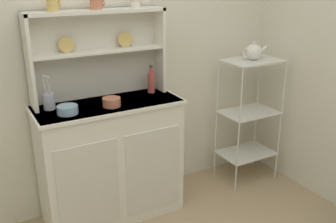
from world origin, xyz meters
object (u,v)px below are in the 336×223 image
utensil_jar (49,101)px  bowl_mixing_large (68,110)px  jam_bottle (151,81)px  cup_gold_0 (53,4)px  bakers_rack (249,108)px  hutch_cabinet (111,159)px  hutch_shelf_unit (97,47)px  porcelain_teapot (254,52)px

utensil_jar → bowl_mixing_large: bearing=-61.5°
jam_bottle → cup_gold_0: bearing=177.0°
bakers_rack → bowl_mixing_large: bakers_rack is taller
bakers_rack → cup_gold_0: 1.82m
hutch_cabinet → bakers_rack: (1.27, -0.06, 0.20)m
hutch_shelf_unit → jam_bottle: (0.39, -0.08, -0.29)m
bowl_mixing_large → hutch_shelf_unit: bearing=37.6°
jam_bottle → utensil_jar: size_ratio=0.87×
hutch_cabinet → bakers_rack: bearing=-2.5°
hutch_shelf_unit → utensil_jar: (-0.39, -0.09, -0.31)m
hutch_cabinet → bowl_mixing_large: (-0.31, -0.07, 0.47)m
hutch_cabinet → porcelain_teapot: size_ratio=4.69×
hutch_shelf_unit → bakers_rack: 1.43m
bakers_rack → jam_bottle: jam_bottle is taller
utensil_jar → porcelain_teapot: porcelain_teapot is taller
cup_gold_0 → jam_bottle: bearing=-3.0°
jam_bottle → bowl_mixing_large: bearing=-167.1°
hutch_cabinet → bakers_rack: bakers_rack is taller
porcelain_teapot → hutch_shelf_unit: bearing=170.2°
porcelain_teapot → hutch_cabinet: bearing=177.5°
hutch_shelf_unit → bowl_mixing_large: (-0.31, -0.24, -0.35)m
porcelain_teapot → cup_gold_0: bearing=173.5°
hutch_shelf_unit → bakers_rack: bearing=-9.8°
bakers_rack → jam_bottle: 0.95m
hutch_cabinet → jam_bottle: jam_bottle is taller
cup_gold_0 → bowl_mixing_large: cup_gold_0 is taller
hutch_shelf_unit → porcelain_teapot: (1.27, -0.22, -0.12)m
hutch_cabinet → utensil_jar: 0.64m
hutch_shelf_unit → porcelain_teapot: 1.29m
hutch_cabinet → porcelain_teapot: porcelain_teapot is taller
cup_gold_0 → utensil_jar: bearing=-155.7°
utensil_jar → porcelain_teapot: bearing=-4.6°
hutch_cabinet → bakers_rack: 1.29m
hutch_shelf_unit → bowl_mixing_large: 0.52m
porcelain_teapot → utensil_jar: bearing=175.4°
bowl_mixing_large → utensil_jar: utensil_jar is taller
hutch_shelf_unit → bowl_mixing_large: bearing=-142.4°
bakers_rack → cup_gold_0: (-1.56, 0.18, 0.92)m
cup_gold_0 → jam_bottle: size_ratio=0.43×
hutch_shelf_unit → utensil_jar: size_ratio=4.06×
jam_bottle → utensil_jar: (-0.78, -0.01, -0.03)m
jam_bottle → porcelain_teapot: 0.91m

